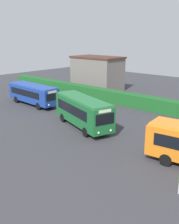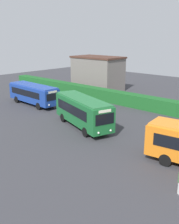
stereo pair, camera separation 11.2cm
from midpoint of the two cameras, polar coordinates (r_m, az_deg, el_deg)
ground_plane at (r=30.78m, az=-3.67°, el=-2.56°), size 84.82×84.82×0.00m
bus_blue at (r=39.71m, az=-11.92°, el=3.99°), size 9.41×2.83×2.96m
bus_green at (r=29.13m, az=-1.36°, el=0.32°), size 9.34×5.18×3.34m
hedge_row at (r=38.95m, az=8.51°, el=2.68°), size 54.41×1.74×1.80m
depot_building at (r=49.55m, az=1.82°, el=8.34°), size 9.23×5.52×6.21m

